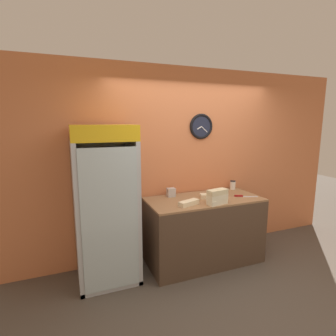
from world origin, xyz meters
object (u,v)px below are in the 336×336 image
(sandwich_flat_left, at_px, (189,203))
(condiment_jar, at_px, (233,185))
(sandwich_stack_top, at_px, (218,192))
(sandwich_flat_right, at_px, (211,196))
(sandwich_stack_bottom, at_px, (217,202))
(sandwich_stack_middle, at_px, (217,197))
(napkin_dispenser, at_px, (171,192))
(beverage_cooler, at_px, (105,197))
(chefs_knife, at_px, (243,196))

(sandwich_flat_left, height_order, condiment_jar, condiment_jar)
(sandwich_stack_top, height_order, sandwich_flat_right, sandwich_stack_top)
(sandwich_stack_bottom, height_order, sandwich_stack_middle, sandwich_stack_middle)
(sandwich_stack_top, distance_m, napkin_dispenser, 0.69)
(sandwich_flat_right, bearing_deg, sandwich_stack_top, -104.18)
(sandwich_stack_top, relative_size, sandwich_flat_left, 0.94)
(sandwich_stack_middle, height_order, napkin_dispenser, sandwich_stack_middle)
(sandwich_flat_left, distance_m, condiment_jar, 1.09)
(sandwich_stack_bottom, bearing_deg, napkin_dispenser, 127.48)
(beverage_cooler, relative_size, sandwich_stack_top, 6.74)
(sandwich_stack_bottom, xyz_separation_m, condiment_jar, (0.63, 0.57, 0.03))
(sandwich_stack_middle, distance_m, sandwich_flat_right, 0.29)
(beverage_cooler, distance_m, sandwich_flat_left, 1.04)
(sandwich_stack_middle, xyz_separation_m, chefs_knife, (0.52, 0.17, -0.09))
(chefs_knife, bearing_deg, condiment_jar, 74.39)
(sandwich_stack_middle, bearing_deg, sandwich_stack_bottom, 0.00)
(sandwich_flat_left, bearing_deg, sandwich_stack_middle, -15.24)
(sandwich_stack_middle, xyz_separation_m, sandwich_flat_right, (0.07, 0.27, -0.07))
(sandwich_stack_top, distance_m, condiment_jar, 0.85)
(sandwich_stack_middle, relative_size, sandwich_stack_top, 0.99)
(sandwich_stack_middle, bearing_deg, sandwich_stack_top, 0.00)
(sandwich_stack_bottom, height_order, chefs_knife, sandwich_stack_bottom)
(beverage_cooler, distance_m, chefs_knife, 1.88)
(napkin_dispenser, bearing_deg, chefs_knife, -21.73)
(chefs_knife, bearing_deg, napkin_dispenser, 158.27)
(sandwich_flat_left, distance_m, napkin_dispenser, 0.45)
(sandwich_stack_bottom, xyz_separation_m, napkin_dispenser, (-0.41, 0.54, 0.03))
(sandwich_stack_bottom, xyz_separation_m, sandwich_flat_right, (0.07, 0.27, -0.00))
(sandwich_stack_middle, distance_m, napkin_dispenser, 0.68)
(sandwich_flat_left, relative_size, condiment_jar, 2.23)
(sandwich_stack_top, bearing_deg, napkin_dispenser, 127.48)
(chefs_knife, relative_size, napkin_dispenser, 2.59)
(condiment_jar, bearing_deg, sandwich_stack_middle, -138.09)
(beverage_cooler, xyz_separation_m, sandwich_flat_left, (0.99, -0.29, -0.10))
(sandwich_stack_middle, height_order, sandwich_flat_right, sandwich_stack_middle)
(sandwich_flat_right, bearing_deg, chefs_knife, -12.80)
(sandwich_stack_bottom, distance_m, sandwich_stack_top, 0.13)
(condiment_jar, xyz_separation_m, napkin_dispenser, (-1.05, -0.03, -0.01))
(beverage_cooler, relative_size, sandwich_stack_bottom, 6.72)
(napkin_dispenser, bearing_deg, sandwich_stack_middle, -52.52)
(beverage_cooler, height_order, sandwich_stack_bottom, beverage_cooler)
(napkin_dispenser, bearing_deg, sandwich_stack_bottom, -52.52)
(beverage_cooler, height_order, napkin_dispenser, beverage_cooler)
(sandwich_stack_bottom, distance_m, napkin_dispenser, 0.68)
(beverage_cooler, bearing_deg, sandwich_stack_top, -15.94)
(chefs_knife, distance_m, napkin_dispenser, 1.01)
(sandwich_stack_middle, relative_size, sandwich_flat_left, 0.94)
(sandwich_stack_middle, relative_size, chefs_knife, 0.91)
(sandwich_stack_top, relative_size, chefs_knife, 0.91)
(sandwich_flat_right, height_order, chefs_knife, sandwich_flat_right)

